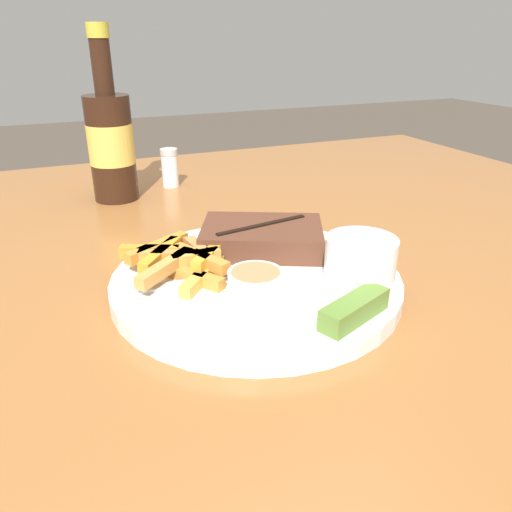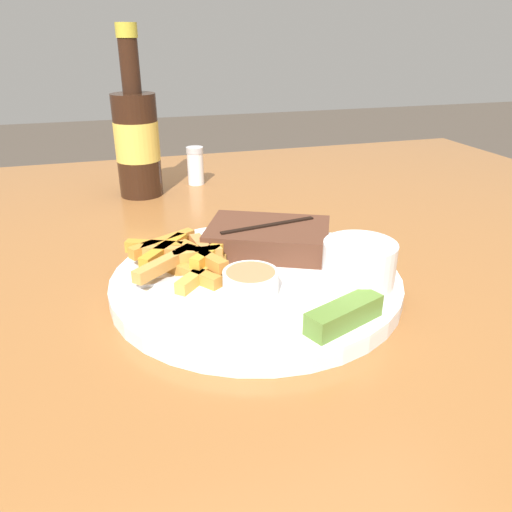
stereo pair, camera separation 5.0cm
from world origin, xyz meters
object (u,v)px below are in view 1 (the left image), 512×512
object	(u,v)px
pickle_spear	(354,309)
beer_bottle	(111,141)
steak_portion	(262,237)
dipping_sauce_cup	(256,281)
fork_utensil	(181,284)
salt_shaker	(170,168)
coleslaw_cup	(360,260)
dinner_plate	(256,281)

from	to	relation	value
pickle_spear	beer_bottle	xyz separation A→B (m)	(-0.13, 0.49, 0.06)
steak_portion	dipping_sauce_cup	world-z (taller)	steak_portion
fork_utensil	salt_shaker	world-z (taller)	salt_shaker
dipping_sauce_cup	pickle_spear	world-z (taller)	dipping_sauce_cup
dipping_sauce_cup	salt_shaker	xyz separation A→B (m)	(0.03, 0.45, 0.00)
dipping_sauce_cup	beer_bottle	xyz separation A→B (m)	(-0.07, 0.41, 0.06)
dipping_sauce_cup	pickle_spear	xyz separation A→B (m)	(0.06, -0.08, -0.00)
fork_utensil	salt_shaker	distance (m)	0.41
coleslaw_cup	pickle_spear	size ratio (longest dim) A/B	0.88
steak_portion	salt_shaker	xyz separation A→B (m)	(-0.02, 0.35, 0.00)
salt_shaker	dinner_plate	bearing A→B (deg)	-91.94
coleslaw_cup	dipping_sauce_cup	distance (m)	0.10
steak_portion	salt_shaker	world-z (taller)	salt_shaker
steak_portion	coleslaw_cup	distance (m)	0.13
dipping_sauce_cup	salt_shaker	bearing A→B (deg)	86.04
dinner_plate	steak_portion	world-z (taller)	steak_portion
dinner_plate	salt_shaker	size ratio (longest dim) A/B	4.55
coleslaw_cup	pickle_spear	bearing A→B (deg)	-127.11
fork_utensil	dipping_sauce_cup	bearing A→B (deg)	-32.16
coleslaw_cup	beer_bottle	bearing A→B (deg)	110.70
coleslaw_cup	fork_utensil	world-z (taller)	coleslaw_cup
steak_portion	coleslaw_cup	xyz separation A→B (m)	(0.05, -0.12, 0.01)
beer_bottle	coleslaw_cup	bearing A→B (deg)	-69.30
steak_portion	coleslaw_cup	world-z (taller)	coleslaw_cup
coleslaw_cup	salt_shaker	world-z (taller)	coleslaw_cup
dinner_plate	fork_utensil	world-z (taller)	fork_utensil
dipping_sauce_cup	pickle_spear	distance (m)	0.10
dinner_plate	salt_shaker	world-z (taller)	salt_shaker
pickle_spear	fork_utensil	distance (m)	0.17
steak_portion	pickle_spear	xyz separation A→B (m)	(0.01, -0.17, -0.00)
pickle_spear	fork_utensil	size ratio (longest dim) A/B	0.58
pickle_spear	steak_portion	bearing A→B (deg)	93.61
dinner_plate	pickle_spear	world-z (taller)	pickle_spear
dinner_plate	salt_shaker	bearing A→B (deg)	88.06
dipping_sauce_cup	beer_bottle	world-z (taller)	beer_bottle
steak_portion	beer_bottle	world-z (taller)	beer_bottle
steak_portion	fork_utensil	world-z (taller)	steak_portion
steak_portion	pickle_spear	size ratio (longest dim) A/B	2.06
steak_portion	fork_utensil	size ratio (longest dim) A/B	1.20
pickle_spear	salt_shaker	bearing A→B (deg)	93.16
dinner_plate	pickle_spear	xyz separation A→B (m)	(0.04, -0.12, 0.02)
dipping_sauce_cup	salt_shaker	world-z (taller)	salt_shaker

